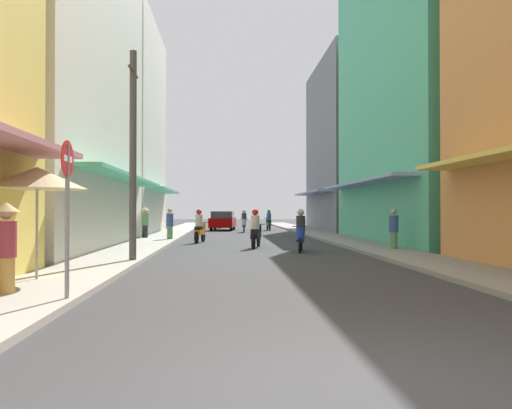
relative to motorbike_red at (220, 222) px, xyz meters
The scene contains 21 objects.
ground_plane 15.33m from the motorbike_red, 83.92° to the right, with size 118.67×118.67×0.00m, color #38383A.
sidewalk_left 15.53m from the motorbike_red, 101.07° to the right, with size 2.05×61.94×0.12m, color #ADA89E.
sidewalk_right 16.47m from the motorbike_red, 67.77° to the right, with size 2.05×61.94×0.12m, color gray.
building_left_mid 24.50m from the motorbike_red, 107.44° to the right, with size 7.05×13.61×15.80m.
building_left_far 13.58m from the motorbike_red, 125.50° to the right, with size 7.05×10.36×13.51m.
building_right_mid 22.81m from the motorbike_red, 61.97° to the right, with size 7.05×13.39×14.45m.
building_right_far 13.23m from the motorbike_red, 31.07° to the right, with size 7.05×11.46×12.34m.
motorbike_red is the anchor object (origin of this frame).
motorbike_green 5.77m from the motorbike_red, 49.87° to the right, with size 0.55×1.81×1.58m.
motorbike_black 22.15m from the motorbike_red, 85.68° to the right, with size 0.64×1.78×1.58m.
motorbike_blue 24.24m from the motorbike_red, 82.42° to the right, with size 0.61×1.79×1.58m.
motorbike_orange 18.70m from the motorbike_red, 92.36° to the right, with size 0.62×1.79×1.58m.
motorbike_silver 7.76m from the motorbike_red, 77.11° to the right, with size 0.55×1.81×1.58m.
parked_car 3.92m from the motorbike_red, 86.40° to the right, with size 2.14×4.25×1.45m.
pedestrian_foreground 17.73m from the motorbike_red, 97.43° to the right, with size 0.34×0.34×1.63m.
pedestrian_far 25.19m from the motorbike_red, 74.80° to the right, with size 0.34×0.34×1.59m.
pedestrian_midway 16.62m from the motorbike_red, 102.89° to the right, with size 0.44×0.44×1.69m.
pedestrian_crossing 33.84m from the motorbike_red, 95.56° to the right, with size 0.44×0.44×1.66m.
vendor_umbrella 32.10m from the motorbike_red, 96.14° to the right, with size 1.99×1.99×2.41m.
utility_pole 28.13m from the motorbike_red, 94.52° to the right, with size 0.20×1.20×6.09m.
street_sign_no_entry 34.29m from the motorbike_red, 93.52° to the right, with size 0.07×0.60×2.65m.
Camera 1 is at (-1.20, -4.21, 1.52)m, focal length 35.27 mm.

